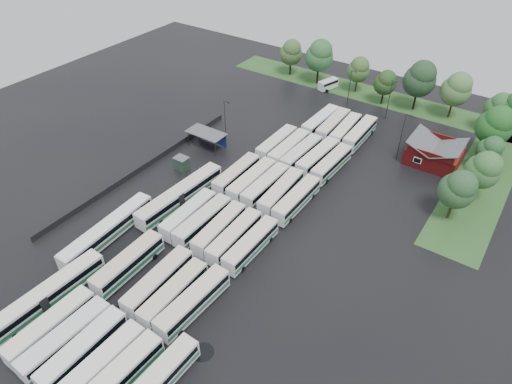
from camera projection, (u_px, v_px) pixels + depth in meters
The scene contains 59 objects.
ground at pixel (205, 237), 75.07m from camera, with size 160.00×160.00×0.00m, color black.
brick_building at pixel (434, 155), 91.02m from camera, with size 10.07×8.60×5.39m.
wash_shed at pixel (207, 134), 95.24m from camera, with size 8.20×4.20×3.58m.
utility_hut at pixel (182, 163), 89.68m from camera, with size 2.70×2.20×2.62m.
grass_strip_north at pixel (373, 95), 116.32m from camera, with size 80.00×10.00×0.01m, color #2A5320.
grass_strip_east at pixel (483, 179), 87.72m from camera, with size 10.00×50.00×0.01m, color #2A5320.
west_fence at pixel (143, 167), 89.81m from camera, with size 0.10×50.00×1.20m, color #2D2D30.
bus_r0c0 at pixel (51, 327), 59.00m from camera, with size 2.70×12.48×3.47m.
bus_r0c1 at pixel (66, 339), 57.54m from camera, with size 2.99×12.62×3.49m.
bus_r0c2 at pixel (83, 350), 56.36m from camera, with size 2.75×12.32×3.42m.
bus_r0c3 at pixel (101, 365), 54.74m from camera, with size 2.85×12.29×3.41m.
bus_r0c4 at pixel (118, 377), 53.49m from camera, with size 2.99×12.44×3.44m.
bus_r1c0 at pixel (128, 263), 67.76m from camera, with size 2.97×12.64×3.50m.
bus_r1c2 at pixel (159, 281), 64.99m from camera, with size 3.10×12.62×3.49m.
bus_r1c3 at pixel (174, 293), 63.38m from camera, with size 2.74×12.09×3.36m.
bus_r1c4 at pixel (193, 302), 62.11m from camera, with size 3.14×12.66×3.50m.
bus_r2c0 at pixel (189, 215), 76.61m from camera, with size 2.84×12.14×3.36m.
bus_r2c1 at pixel (203, 221), 75.28m from camera, with size 2.67×12.36×3.44m.
bus_r2c2 at pixel (219, 229), 73.85m from camera, with size 3.16×12.18×3.36m.
bus_r2c3 at pixel (234, 237), 72.35m from camera, with size 2.89×12.24×3.39m.
bus_r2c4 at pixel (251, 245), 70.97m from camera, with size 2.60×12.01×3.34m.
bus_r3c0 at pixel (237, 174), 85.74m from camera, with size 2.81×12.17×3.38m.
bus_r3c1 at pixel (252, 180), 84.11m from camera, with size 2.68×12.56×3.49m.
bus_r3c2 at pixel (266, 186), 82.88m from camera, with size 2.72×12.35×3.43m.
bus_r3c3 at pixel (281, 192), 81.40m from camera, with size 3.21×12.56×3.47m.
bus_r3c4 at pixel (296, 199), 79.74m from camera, with size 2.70×12.45×3.46m.
bus_r4c0 at pixel (277, 143), 94.43m from camera, with size 2.64×12.20×3.39m.
bus_r4c1 at pixel (289, 149), 92.73m from camera, with size 2.69×12.57×3.50m.
bus_r4c2 at pixel (301, 154), 91.36m from camera, with size 2.96×12.37×3.42m.
bus_r4c3 at pixel (318, 157), 90.18m from camera, with size 3.24×12.76×3.52m.
bus_r4c4 at pixel (332, 164), 88.52m from camera, with size 2.94×12.24×3.39m.
bus_r5c1 at pixel (321, 121), 101.59m from camera, with size 2.96×12.63×3.50m.
bus_r5c2 at pixel (333, 125), 100.31m from camera, with size 3.03×12.52×3.46m.
bus_r5c3 at pixel (345, 130), 98.80m from camera, with size 3.15×12.19×3.36m.
bus_r5c4 at pixel (360, 133), 97.49m from camera, with size 2.88×12.56×3.48m.
artic_bus_west_a at pixel (46, 297), 62.88m from camera, with size 3.18×18.19×3.36m.
artic_bus_west_b at pixel (180, 195), 80.60m from camera, with size 3.62×19.21×3.54m.
artic_bus_west_c at pixel (108, 231), 73.45m from camera, with size 3.49×18.37×3.39m.
minibus at pixel (328, 84), 118.39m from camera, with size 3.64×5.93×2.43m.
tree_north_0 at pixel (291, 52), 122.25m from camera, with size 6.07×6.07×10.05m.
tree_north_1 at pixel (320, 55), 117.12m from camera, with size 7.27×7.27×12.04m.
tree_north_2 at pixel (359, 69), 114.18m from camera, with size 5.68×5.68×9.40m.
tree_north_3 at pixel (386, 82), 108.91m from camera, with size 5.36×5.36×8.87m.
tree_north_4 at pixel (421, 78), 105.22m from camera, with size 7.50×7.50×12.42m.
tree_north_5 at pixel (457, 89), 102.51m from camera, with size 6.83×6.83×11.31m.
tree_north_6 at pixel (499, 107), 97.54m from camera, with size 5.90×5.90×9.78m.
tree_east_0 at pixel (458, 189), 74.64m from camera, with size 6.09×6.09×10.08m.
tree_east_1 at pixel (484, 169), 78.87m from camera, with size 6.15×6.15×10.19m.
tree_east_2 at pixel (491, 149), 86.72m from camera, with size 4.84×4.80×7.96m.
tree_east_3 at pixel (496, 125), 89.13m from camera, with size 7.06×7.06×11.69m.
lamp_post_ne at pixel (403, 134), 89.37m from camera, with size 1.60×0.31×10.38m.
lamp_post_nw at pixel (226, 120), 93.85m from camera, with size 1.60×0.31×10.40m.
lamp_post_back_w at pixel (350, 85), 108.58m from camera, with size 1.40×0.27×9.09m.
lamp_post_back_e at pixel (390, 97), 102.84m from camera, with size 1.50×0.29×9.74m.
puddle_0 at pixel (113, 321), 62.01m from camera, with size 5.03×5.03×0.01m, color black.
puddle_1 at pixel (124, 358), 57.58m from camera, with size 3.99×3.99×0.01m, color black.
puddle_2 at pixel (176, 200), 82.55m from camera, with size 7.05×7.05×0.01m, color black.
puddle_3 at pixel (217, 255), 71.83m from camera, with size 4.08×4.08×0.01m, color black.
puddle_4 at pixel (203, 352), 58.20m from camera, with size 2.90×2.90×0.01m, color black.
Camera 1 is at (37.92, -40.32, 51.93)m, focal length 32.00 mm.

